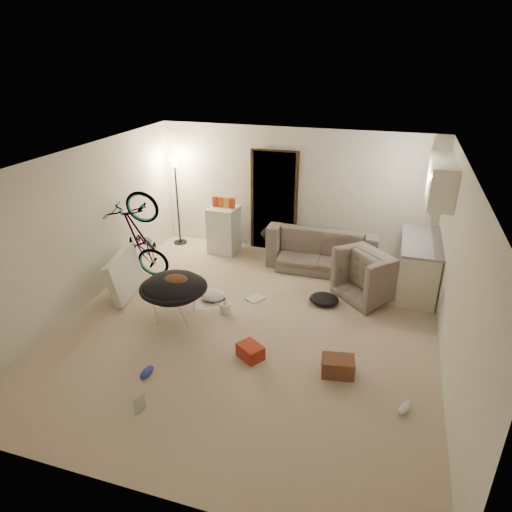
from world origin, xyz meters
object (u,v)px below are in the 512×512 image
(armchair, at_px, (377,279))
(drink_case_b, at_px, (250,352))
(sofa, at_px, (323,251))
(bicycle, at_px, (142,255))
(kitchen_counter, at_px, (418,266))
(mini_fridge, at_px, (224,229))
(saucer_chair, at_px, (174,293))
(floor_lamp, at_px, (176,184))
(drink_case_a, at_px, (338,366))
(tv_box, at_px, (125,274))
(juicer, at_px, (226,308))

(armchair, height_order, drink_case_b, armchair)
(sofa, bearing_deg, bicycle, 26.54)
(kitchen_counter, height_order, mini_fridge, mini_fridge)
(mini_fridge, height_order, saucer_chair, mini_fridge)
(floor_lamp, distance_m, armchair, 4.44)
(drink_case_b, bearing_deg, mini_fridge, 150.52)
(drink_case_b, bearing_deg, bicycle, -178.85)
(floor_lamp, relative_size, drink_case_a, 4.37)
(kitchen_counter, distance_m, saucer_chair, 4.14)
(drink_case_a, bearing_deg, bicycle, 146.15)
(bicycle, bearing_deg, drink_case_a, -118.88)
(bicycle, relative_size, tv_box, 1.59)
(armchair, relative_size, bicycle, 0.56)
(sofa, height_order, juicer, sofa)
(floor_lamp, height_order, tv_box, floor_lamp)
(sofa, relative_size, drink_case_a, 4.96)
(armchair, bearing_deg, bicycle, 53.69)
(kitchen_counter, bearing_deg, tv_box, -160.84)
(kitchen_counter, bearing_deg, armchair, -145.74)
(kitchen_counter, height_order, juicer, kitchen_counter)
(mini_fridge, relative_size, juicer, 3.70)
(sofa, relative_size, juicer, 8.08)
(bicycle, bearing_deg, mini_fridge, -36.08)
(bicycle, height_order, mini_fridge, bicycle)
(sofa, relative_size, drink_case_b, 6.03)
(armchair, height_order, tv_box, tv_box)
(armchair, bearing_deg, drink_case_b, 101.81)
(armchair, distance_m, tv_box, 4.27)
(floor_lamp, xyz_separation_m, armchair, (4.19, -1.08, -1.00))
(juicer, bearing_deg, mini_fridge, 111.25)
(saucer_chair, bearing_deg, juicer, 26.58)
(kitchen_counter, relative_size, mini_fridge, 1.59)
(juicer, bearing_deg, saucer_chair, -153.42)
(kitchen_counter, xyz_separation_m, drink_case_a, (-0.97, -2.71, -0.32))
(sofa, bearing_deg, floor_lamp, -3.46)
(kitchen_counter, relative_size, tv_box, 1.38)
(bicycle, xyz_separation_m, saucer_chair, (1.16, -1.06, -0.02))
(kitchen_counter, distance_m, drink_case_a, 2.90)
(kitchen_counter, distance_m, drink_case_b, 3.48)
(floor_lamp, xyz_separation_m, tv_box, (0.10, -2.29, -0.95))
(bicycle, xyz_separation_m, tv_box, (0.00, -0.60, -0.09))
(armchair, relative_size, mini_fridge, 1.02)
(drink_case_b, bearing_deg, tv_box, -168.50)
(floor_lamp, relative_size, armchair, 1.89)
(sofa, height_order, saucer_chair, saucer_chair)
(saucer_chair, bearing_deg, sofa, 53.96)
(saucer_chair, bearing_deg, tv_box, 158.36)
(sofa, distance_m, armchair, 1.39)
(mini_fridge, bearing_deg, kitchen_counter, -5.78)
(sofa, bearing_deg, kitchen_counter, 165.48)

